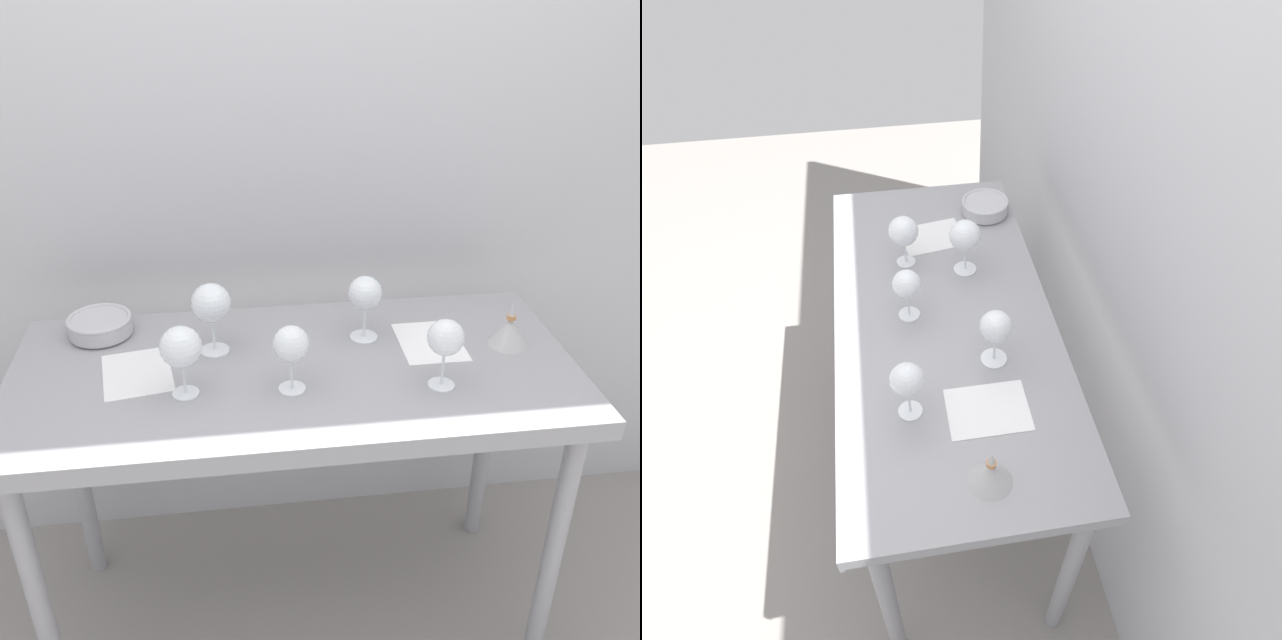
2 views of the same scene
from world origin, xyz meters
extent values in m
plane|color=gray|center=(0.00, 0.00, 0.00)|extent=(6.00, 6.00, 0.00)
cube|color=#B7B7BC|center=(0.00, 0.49, 1.30)|extent=(3.80, 0.04, 2.60)
cube|color=#939398|center=(0.00, 0.00, 0.88)|extent=(1.40, 0.64, 0.04)
cube|color=#939398|center=(0.00, -0.33, 0.88)|extent=(1.40, 0.01, 0.05)
cylinder|color=#939398|center=(-0.64, -0.26, 0.43)|extent=(0.05, 0.05, 0.86)
cylinder|color=#939398|center=(0.64, -0.26, 0.43)|extent=(0.05, 0.05, 0.86)
cylinder|color=#939398|center=(-0.64, 0.26, 0.43)|extent=(0.05, 0.05, 0.86)
cylinder|color=#939398|center=(0.64, 0.26, 0.43)|extent=(0.05, 0.05, 0.86)
cylinder|color=white|center=(-0.19, 0.09, 0.90)|extent=(0.07, 0.07, 0.00)
cylinder|color=white|center=(-0.19, 0.09, 0.95)|extent=(0.01, 0.01, 0.09)
sphere|color=white|center=(-0.19, 0.09, 1.04)|extent=(0.10, 0.10, 0.10)
cylinder|color=#5E0E19|center=(-0.19, 0.09, 1.02)|extent=(0.07, 0.07, 0.02)
cylinder|color=white|center=(-0.01, -0.11, 0.90)|extent=(0.06, 0.06, 0.00)
cylinder|color=white|center=(-0.01, -0.11, 0.95)|extent=(0.01, 0.01, 0.09)
sphere|color=white|center=(-0.01, -0.11, 1.02)|extent=(0.08, 0.08, 0.08)
cylinder|color=maroon|center=(-0.01, -0.11, 1.01)|extent=(0.06, 0.06, 0.02)
cylinder|color=white|center=(0.20, 0.11, 0.90)|extent=(0.07, 0.07, 0.00)
cylinder|color=white|center=(0.20, 0.11, 0.95)|extent=(0.01, 0.01, 0.09)
sphere|color=white|center=(0.20, 0.11, 1.03)|extent=(0.09, 0.09, 0.09)
cylinder|color=maroon|center=(0.20, 0.11, 1.02)|extent=(0.06, 0.06, 0.02)
cylinder|color=white|center=(-0.26, -0.10, 0.90)|extent=(0.06, 0.06, 0.00)
cylinder|color=white|center=(-0.26, -0.10, 0.95)|extent=(0.01, 0.01, 0.08)
sphere|color=white|center=(-0.26, -0.10, 1.03)|extent=(0.10, 0.10, 0.10)
cylinder|color=maroon|center=(-0.26, -0.10, 1.01)|extent=(0.07, 0.07, 0.02)
cylinder|color=white|center=(0.34, -0.14, 0.90)|extent=(0.06, 0.06, 0.00)
cylinder|color=white|center=(0.34, -0.14, 0.95)|extent=(0.01, 0.01, 0.09)
sphere|color=white|center=(0.34, -0.14, 1.03)|extent=(0.09, 0.09, 0.09)
cylinder|color=maroon|center=(0.34, -0.14, 1.02)|extent=(0.06, 0.06, 0.03)
cube|color=white|center=(0.36, 0.06, 0.90)|extent=(0.16, 0.21, 0.00)
cube|color=white|center=(-0.38, 0.01, 0.90)|extent=(0.19, 0.23, 0.00)
cylinder|color=beige|center=(-0.50, 0.22, 0.90)|extent=(0.15, 0.15, 0.01)
cylinder|color=#B7B7BC|center=(-0.50, 0.22, 0.93)|extent=(0.17, 0.17, 0.04)
torus|color=#B7B7BC|center=(-0.50, 0.22, 0.95)|extent=(0.17, 0.17, 0.01)
cone|color=#B2B2B2|center=(0.56, 0.03, 0.94)|extent=(0.11, 0.11, 0.07)
cylinder|color=#C17F4C|center=(0.56, 0.03, 0.98)|extent=(0.02, 0.02, 0.01)
cone|color=#B2B2B2|center=(0.56, 0.03, 1.00)|extent=(0.02, 0.02, 0.03)
camera|label=1|loc=(-0.13, -1.47, 1.83)|focal=39.33mm
camera|label=2|loc=(1.20, -0.14, 2.12)|focal=31.96mm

